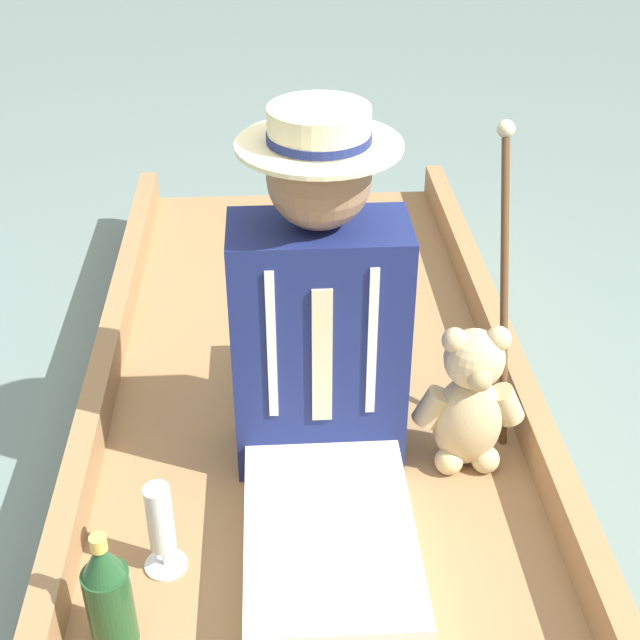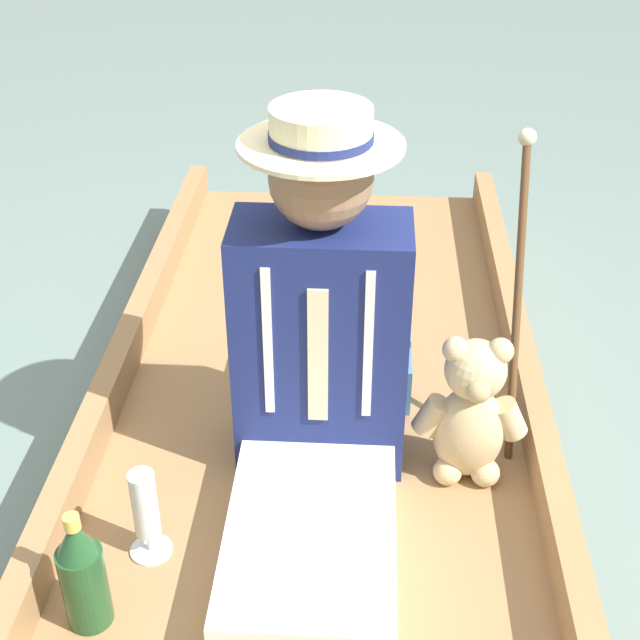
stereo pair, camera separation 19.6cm
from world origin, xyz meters
TOP-DOWN VIEW (x-y plane):
  - ground_plane at (0.00, 0.00)m, footprint 16.00×16.00m
  - punt_boat at (0.00, 0.00)m, footprint 1.15×3.11m
  - seat_cushion at (-0.04, -0.34)m, footprint 0.39×0.27m
  - seated_person at (-0.01, 0.03)m, footprint 0.39×0.80m
  - teddy_bear at (-0.36, 0.01)m, footprint 0.27×0.16m
  - wine_glass at (0.33, 0.30)m, footprint 0.09×0.09m
  - walking_cane at (-0.47, -0.24)m, footprint 0.04×0.34m
  - champagne_bottle at (0.41, 0.48)m, footprint 0.09×0.09m

SIDE VIEW (x-z plane):
  - ground_plane at x=0.00m, z-range 0.00..0.00m
  - punt_boat at x=0.00m, z-range -0.04..0.19m
  - seat_cushion at x=-0.04m, z-range 0.12..0.26m
  - wine_glass at x=0.33m, z-range 0.14..0.36m
  - champagne_bottle at x=0.41m, z-range 0.11..0.39m
  - teddy_bear at x=-0.36m, z-range 0.11..0.49m
  - seated_person at x=-0.01m, z-range 0.01..0.89m
  - walking_cane at x=-0.47m, z-range 0.19..0.92m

